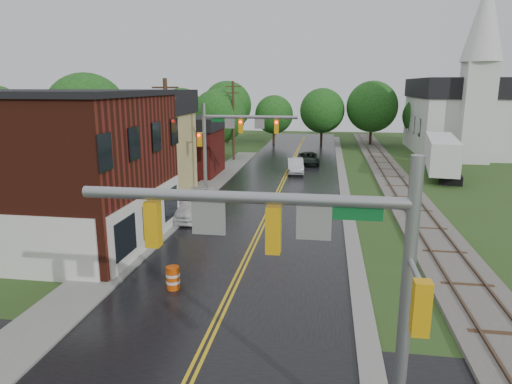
% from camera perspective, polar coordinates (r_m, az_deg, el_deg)
% --- Properties ---
extents(main_road, '(10.00, 90.00, 0.02)m').
position_cam_1_polar(main_road, '(38.52, 2.96, 0.37)').
color(main_road, black).
rests_on(main_road, ground).
extents(curb_right, '(0.80, 70.00, 0.12)m').
position_cam_1_polar(curb_right, '(43.25, 10.79, 1.58)').
color(curb_right, gray).
rests_on(curb_right, ground).
extents(sidewalk_left, '(2.40, 50.00, 0.12)m').
position_cam_1_polar(sidewalk_left, '(34.94, -8.07, -1.09)').
color(sidewalk_left, gray).
rests_on(sidewalk_left, ground).
extents(brick_building, '(14.30, 10.30, 8.30)m').
position_cam_1_polar(brick_building, '(28.01, -26.88, 2.74)').
color(brick_building, '#4D1B10').
rests_on(brick_building, ground).
extents(yellow_house, '(8.00, 7.00, 6.40)m').
position_cam_1_polar(yellow_house, '(36.89, -14.96, 4.43)').
color(yellow_house, tan).
rests_on(yellow_house, ground).
extents(darkred_building, '(7.00, 6.00, 4.40)m').
position_cam_1_polar(darkred_building, '(45.00, -9.15, 4.94)').
color(darkred_building, '#3F0F0C').
rests_on(darkred_building, ground).
extents(church, '(10.40, 18.40, 20.00)m').
position_cam_1_polar(church, '(63.27, 24.02, 9.64)').
color(church, silver).
rests_on(church, ground).
extents(railroad, '(3.20, 80.00, 0.30)m').
position_cam_1_polar(railroad, '(43.64, 16.84, 1.49)').
color(railroad, '#59544C').
rests_on(railroad, ground).
extents(traffic_signal_near, '(7.34, 0.30, 7.20)m').
position_cam_1_polar(traffic_signal_near, '(10.03, 6.48, -7.82)').
color(traffic_signal_near, gray).
rests_on(traffic_signal_near, ground).
extents(traffic_signal_far, '(7.34, 0.43, 7.20)m').
position_cam_1_polar(traffic_signal_far, '(35.30, -3.11, 7.38)').
color(traffic_signal_far, gray).
rests_on(traffic_signal_far, ground).
extents(utility_pole_b, '(1.80, 0.28, 9.00)m').
position_cam_1_polar(utility_pole_b, '(31.45, -10.98, 5.98)').
color(utility_pole_b, '#382616').
rests_on(utility_pole_b, ground).
extents(utility_pole_c, '(1.80, 0.28, 9.00)m').
position_cam_1_polar(utility_pole_c, '(52.58, -2.85, 9.03)').
color(utility_pole_c, '#382616').
rests_on(utility_pole_c, ground).
extents(tree_left_b, '(7.60, 7.60, 9.69)m').
position_cam_1_polar(tree_left_b, '(44.92, -20.24, 8.80)').
color(tree_left_b, black).
rests_on(tree_left_b, ground).
extents(tree_left_c, '(6.00, 6.00, 7.65)m').
position_cam_1_polar(tree_left_c, '(50.61, -11.73, 8.37)').
color(tree_left_c, black).
rests_on(tree_left_c, ground).
extents(tree_left_e, '(6.40, 6.40, 8.16)m').
position_cam_1_polar(tree_left_e, '(54.87, -4.57, 9.27)').
color(tree_left_e, black).
rests_on(tree_left_e, ground).
extents(suv_dark, '(2.63, 4.93, 1.32)m').
position_cam_1_polar(suv_dark, '(50.66, 6.59, 4.17)').
color(suv_dark, black).
rests_on(suv_dark, ground).
extents(sedan_silver, '(2.00, 4.52, 1.44)m').
position_cam_1_polar(sedan_silver, '(45.54, 4.94, 3.27)').
color(sedan_silver, silver).
rests_on(sedan_silver, ground).
extents(pickup_white, '(2.21, 5.23, 1.50)m').
position_cam_1_polar(pickup_white, '(30.47, -7.86, -1.74)').
color(pickup_white, white).
rests_on(pickup_white, ground).
extents(semi_trailer, '(4.22, 11.76, 3.68)m').
position_cam_1_polar(semi_trailer, '(47.35, 22.14, 4.54)').
color(semi_trailer, black).
rests_on(semi_trailer, ground).
extents(construction_barrel, '(0.61, 0.61, 1.02)m').
position_cam_1_polar(construction_barrel, '(20.14, -10.33, -10.54)').
color(construction_barrel, '#CB4709').
rests_on(construction_barrel, ground).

